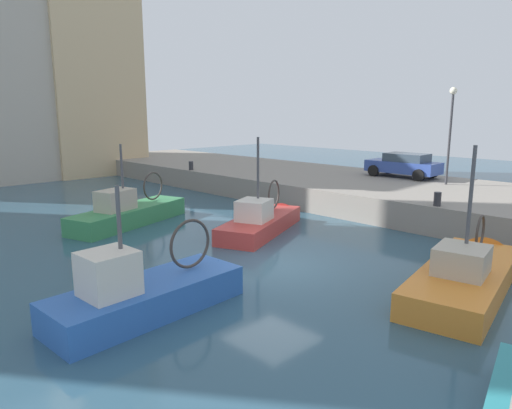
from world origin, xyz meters
name	(u,v)px	position (x,y,z in m)	size (l,w,h in m)	color
water_surface	(273,266)	(0.00, 0.00, 0.00)	(80.00, 80.00, 0.00)	#2D5166
quay_wall	(433,200)	(11.50, 0.00, 0.60)	(9.00, 56.00, 1.20)	gray
fishing_boat_blue	(158,304)	(-4.43, -0.21, 0.13)	(5.77, 2.03, 4.04)	#2D60B7
fishing_boat_orange	(467,284)	(2.58, -5.10, 0.10)	(7.04, 2.98, 4.92)	orange
fishing_boat_red	(264,227)	(3.06, 3.38, 0.12)	(6.24, 3.75, 4.64)	#BC3833
fishing_boat_green	(134,220)	(-0.08, 8.36, 0.13)	(6.80, 3.45, 4.29)	#388951
parked_car_blue	(404,165)	(13.91, 2.91, 1.90)	(1.96, 4.01, 1.35)	#334C9E
mooring_bollard_south	(437,199)	(7.35, -2.00, 1.48)	(0.28, 0.28, 0.55)	#2D2D33
mooring_bollard_mid	(191,166)	(7.35, 14.00, 1.48)	(0.28, 0.28, 0.55)	#2D2D33
quay_streetlamp	(451,120)	(13.00, 0.08, 4.45)	(0.36, 0.36, 4.83)	#38383D
waterfront_building_west	(76,13)	(6.42, 26.74, 12.23)	(7.29, 7.68, 24.43)	#D1B284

